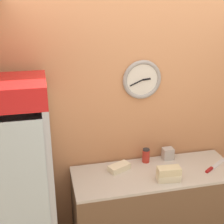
% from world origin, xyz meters
% --- Properties ---
extents(wall_back, '(5.20, 0.10, 2.70)m').
position_xyz_m(wall_back, '(-0.00, 1.18, 1.35)').
color(wall_back, tan).
rests_on(wall_back, ground_plane).
extents(prep_counter, '(1.60, 0.58, 0.90)m').
position_xyz_m(prep_counter, '(0.00, 0.84, 0.45)').
color(prep_counter, brown).
rests_on(prep_counter, ground_plane).
extents(beverage_cooler, '(0.66, 0.62, 1.91)m').
position_xyz_m(beverage_cooler, '(-1.30, 0.87, 1.04)').
color(beverage_cooler, '#B2B7BC').
rests_on(beverage_cooler, ground_plane).
extents(sandwich_stack_bottom, '(0.22, 0.13, 0.07)m').
position_xyz_m(sandwich_stack_bottom, '(0.07, 0.68, 0.94)').
color(sandwich_stack_bottom, beige).
rests_on(sandwich_stack_bottom, prep_counter).
extents(sandwich_stack_middle, '(0.22, 0.12, 0.07)m').
position_xyz_m(sandwich_stack_middle, '(0.07, 0.68, 1.00)').
color(sandwich_stack_middle, beige).
rests_on(sandwich_stack_middle, sandwich_stack_bottom).
extents(sandwich_flat_left, '(0.24, 0.19, 0.06)m').
position_xyz_m(sandwich_flat_left, '(-0.33, 0.96, 0.93)').
color(sandwich_flat_left, beige).
rests_on(sandwich_flat_left, prep_counter).
extents(chefs_knife, '(0.32, 0.23, 0.02)m').
position_xyz_m(chefs_knife, '(0.59, 0.79, 0.91)').
color(chefs_knife, silver).
rests_on(chefs_knife, prep_counter).
extents(condiment_jar, '(0.07, 0.07, 0.15)m').
position_xyz_m(condiment_jar, '(-0.03, 1.05, 0.97)').
color(condiment_jar, '#B72D23').
rests_on(condiment_jar, prep_counter).
extents(napkin_dispenser, '(0.11, 0.09, 0.12)m').
position_xyz_m(napkin_dispenser, '(0.22, 1.06, 0.96)').
color(napkin_dispenser, '#B7B2AD').
rests_on(napkin_dispenser, prep_counter).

